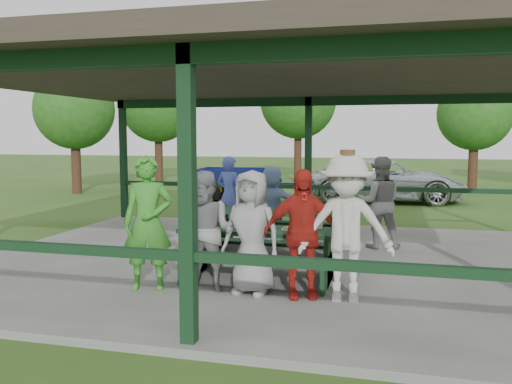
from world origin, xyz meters
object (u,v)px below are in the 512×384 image
(picnic_table_near, at_px, (261,247))
(picnic_table_far, at_px, (279,225))
(contestant_white_fedora, at_px, (346,228))
(pickup_truck, at_px, (387,181))
(farm_trailer, at_px, (239,184))
(spectator_grey, at_px, (379,202))
(spectator_lblue, at_px, (272,203))
(contestant_grey_mid, at_px, (252,232))
(contestant_grey_left, at_px, (206,231))
(contestant_red, at_px, (301,234))
(spectator_blue, at_px, (229,195))
(contestant_green, at_px, (148,223))

(picnic_table_near, xyz_separation_m, picnic_table_far, (-0.16, 2.00, 0.01))
(contestant_white_fedora, relative_size, pickup_truck, 0.38)
(farm_trailer, bearing_deg, spectator_grey, -60.61)
(picnic_table_near, relative_size, spectator_lblue, 1.57)
(contestant_white_fedora, bearing_deg, contestant_grey_mid, 173.75)
(contestant_grey_left, height_order, contestant_red, contestant_red)
(picnic_table_near, xyz_separation_m, contestant_grey_mid, (0.07, -0.77, 0.36))
(picnic_table_far, height_order, spectator_blue, spectator_blue)
(picnic_table_far, distance_m, contestant_grey_left, 2.85)
(contestant_white_fedora, bearing_deg, spectator_blue, 117.48)
(picnic_table_near, distance_m, contestant_grey_mid, 0.86)
(picnic_table_far, bearing_deg, spectator_blue, 133.34)
(contestant_grey_left, height_order, farm_trailer, contestant_grey_left)
(contestant_green, bearing_deg, picnic_table_far, 50.99)
(contestant_red, distance_m, pickup_truck, 11.75)
(spectator_grey, bearing_deg, pickup_truck, -99.24)
(contestant_grey_mid, xyz_separation_m, spectator_lblue, (-0.58, 3.75, -0.07))
(contestant_white_fedora, distance_m, spectator_blue, 5.16)
(picnic_table_far, xyz_separation_m, farm_trailer, (-3.00, 7.56, 0.03))
(pickup_truck, height_order, farm_trailer, pickup_truck)
(spectator_blue, xyz_separation_m, spectator_grey, (3.20, -0.80, 0.03))
(contestant_grey_mid, distance_m, contestant_white_fedora, 1.25)
(contestant_grey_left, relative_size, pickup_truck, 0.32)
(picnic_table_far, relative_size, contestant_white_fedora, 1.35)
(contestant_red, xyz_separation_m, spectator_blue, (-2.32, 4.27, -0.01))
(contestant_green, xyz_separation_m, contestant_grey_mid, (1.44, 0.13, -0.09))
(spectator_blue, bearing_deg, picnic_table_far, 148.22)
(spectator_blue, distance_m, pickup_truck, 8.10)
(farm_trailer, bearing_deg, contestant_white_fedora, -72.04)
(picnic_table_near, bearing_deg, contestant_green, -146.64)
(contestant_grey_left, height_order, pickup_truck, contestant_grey_left)
(picnic_table_near, distance_m, spectator_lblue, 3.03)
(spectator_lblue, bearing_deg, contestant_grey_left, 102.70)
(contestant_green, height_order, contestant_white_fedora, contestant_white_fedora)
(contestant_red, bearing_deg, picnic_table_near, 116.46)
(contestant_red, xyz_separation_m, pickup_truck, (0.88, 11.71, -0.24))
(picnic_table_far, xyz_separation_m, contestant_green, (-1.21, -2.90, 0.45))
(spectator_blue, bearing_deg, contestant_white_fedora, 139.02)
(pickup_truck, bearing_deg, contestant_green, 161.57)
(picnic_table_near, bearing_deg, spectator_blue, 114.28)
(contestant_grey_mid, height_order, spectator_grey, spectator_grey)
(picnic_table_far, relative_size, pickup_truck, 0.51)
(spectator_lblue, bearing_deg, pickup_truck, -91.43)
(spectator_lblue, bearing_deg, contestant_white_fedora, 129.45)
(contestant_green, distance_m, farm_trailer, 10.62)
(contestant_grey_mid, xyz_separation_m, contestant_white_fedora, (1.25, 0.01, 0.11))
(picnic_table_near, bearing_deg, contestant_grey_mid, -85.01)
(pickup_truck, xyz_separation_m, farm_trailer, (-4.77, -1.39, -0.10))
(picnic_table_near, height_order, contestant_white_fedora, contestant_white_fedora)
(contestant_green, bearing_deg, spectator_blue, 76.36)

